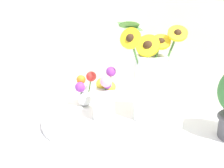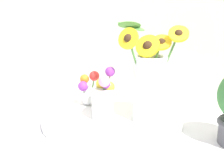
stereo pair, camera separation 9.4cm
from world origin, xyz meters
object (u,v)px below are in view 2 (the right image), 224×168
Objects in this scene: vase_small_center at (104,98)px; vase_bulb_right at (88,90)px; serving_tray at (112,118)px; mason_jar_sunflowers at (149,81)px.

vase_small_center reaches higher than vase_bulb_right.
serving_tray is at bearing -19.80° from vase_bulb_right.
vase_bulb_right is at bearing 174.89° from mason_jar_sunflowers.
mason_jar_sunflowers is 1.85× the size of vase_small_center.
vase_bulb_right is at bearing 144.98° from vase_small_center.
vase_bulb_right is (-0.13, 0.09, -0.01)m from vase_small_center.
vase_bulb_right is at bearing 160.20° from serving_tray.
mason_jar_sunflowers reaches higher than vase_bulb_right.
serving_tray is at bearing 78.30° from vase_small_center.
vase_small_center is at bearing -101.70° from serving_tray.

